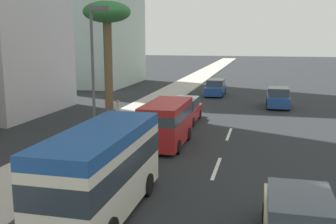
{
  "coord_description": "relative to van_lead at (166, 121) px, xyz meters",
  "views": [
    {
      "loc": [
        -2.12,
        -1.89,
        5.84
      ],
      "look_at": [
        19.28,
        3.21,
        1.74
      ],
      "focal_mm": 42.75,
      "sensor_mm": 36.0,
      "label": 1
    }
  ],
  "objects": [
    {
      "name": "ground_plane",
      "position": [
        12.9,
        -3.14,
        -1.37
      ],
      "size": [
        198.0,
        198.0,
        0.0
      ],
      "primitive_type": "plane",
      "color": "#26282B"
    },
    {
      "name": "sidewalk_right",
      "position": [
        12.9,
        4.37,
        -1.3
      ],
      "size": [
        162.0,
        3.71,
        0.15
      ],
      "primitive_type": "cube",
      "color": "#B2ADA3",
      "rests_on": "ground_plane"
    },
    {
      "name": "car_fourth",
      "position": [
        14.1,
        -6.34,
        -0.57
      ],
      "size": [
        4.05,
        1.89,
        1.71
      ],
      "color": "#1E478C",
      "rests_on": "ground_plane"
    },
    {
      "name": "car_second",
      "position": [
        20.08,
        -0.31,
        -0.6
      ],
      "size": [
        4.47,
        1.85,
        1.63
      ],
      "rotation": [
        0.0,
        0.0,
        3.14
      ],
      "color": "#1E478C",
      "rests_on": "ground_plane"
    },
    {
      "name": "pedestrian_mid_block",
      "position": [
        4.26,
        4.39,
        -0.36
      ],
      "size": [
        0.36,
        0.28,
        1.58
      ],
      "rotation": [
        0.0,
        0.0,
        0.2
      ],
      "color": "#333338",
      "rests_on": "sidewalk_right"
    },
    {
      "name": "lane_stripe_mid",
      "position": [
        -3.31,
        -3.14,
        -1.37
      ],
      "size": [
        3.2,
        0.16,
        0.01
      ],
      "primitive_type": "cube",
      "color": "silver",
      "rests_on": "ground_plane"
    },
    {
      "name": "street_lamp",
      "position": [
        -2.93,
        2.81,
        3.17
      ],
      "size": [
        0.24,
        0.97,
        7.17
      ],
      "color": "#4C4C51",
      "rests_on": "sidewalk_right"
    },
    {
      "name": "van_lead",
      "position": [
        0.0,
        0.0,
        0.0
      ],
      "size": [
        4.84,
        2.14,
        2.4
      ],
      "rotation": [
        0.0,
        0.0,
        3.14
      ],
      "color": "#A51E1E",
      "rests_on": "ground_plane"
    },
    {
      "name": "minibus_sixth",
      "position": [
        -8.96,
        0.03,
        0.23
      ],
      "size": [
        6.58,
        2.27,
        2.91
      ],
      "rotation": [
        0.0,
        0.0,
        3.14
      ],
      "color": "silver",
      "rests_on": "ground_plane"
    },
    {
      "name": "palm_tree",
      "position": [
        2.5,
        4.3,
        5.45
      ],
      "size": [
        2.88,
        2.88,
        7.87
      ],
      "color": "brown",
      "rests_on": "sidewalk_right"
    },
    {
      "name": "car_fifth",
      "position": [
        -9.87,
        -6.16,
        -0.58
      ],
      "size": [
        4.64,
        1.94,
        1.67
      ],
      "color": "beige",
      "rests_on": "ground_plane"
    },
    {
      "name": "car_third",
      "position": [
        6.43,
        0.23,
        -0.58
      ],
      "size": [
        4.77,
        1.85,
        1.67
      ],
      "rotation": [
        0.0,
        0.0,
        3.14
      ],
      "color": "#A51E1E",
      "rests_on": "ground_plane"
    },
    {
      "name": "lane_stripe_far",
      "position": [
        3.42,
        -3.14,
        -1.37
      ],
      "size": [
        3.2,
        0.16,
        0.01
      ],
      "primitive_type": "cube",
      "color": "silver",
      "rests_on": "ground_plane"
    }
  ]
}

